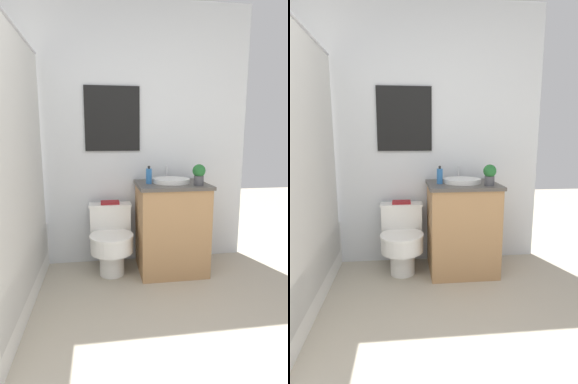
# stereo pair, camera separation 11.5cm
# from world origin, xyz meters

# --- Properties ---
(wall_back) EXTENTS (3.12, 0.07, 2.50)m
(wall_back) POSITION_xyz_m (0.00, 2.20, 1.25)
(wall_back) COLOR silver
(wall_back) RESTS_ON ground_plane
(toilet) EXTENTS (0.40, 0.52, 0.63)m
(toilet) POSITION_xyz_m (0.17, 1.91, 0.33)
(toilet) COLOR white
(toilet) RESTS_ON ground_plane
(vanity) EXTENTS (0.64, 0.56, 0.84)m
(vanity) POSITION_xyz_m (0.74, 1.89, 0.42)
(vanity) COLOR #AD7F51
(vanity) RESTS_ON ground_plane
(sink) EXTENTS (0.34, 0.38, 0.13)m
(sink) POSITION_xyz_m (0.74, 1.91, 0.86)
(sink) COLOR white
(sink) RESTS_ON vanity
(soap_bottle) EXTENTS (0.05, 0.05, 0.16)m
(soap_bottle) POSITION_xyz_m (0.52, 1.88, 0.91)
(soap_bottle) COLOR #2D6BB2
(soap_bottle) RESTS_ON vanity
(potted_plant) EXTENTS (0.11, 0.11, 0.18)m
(potted_plant) POSITION_xyz_m (0.94, 1.73, 0.94)
(potted_plant) COLOR #4C4C51
(potted_plant) RESTS_ON vanity
(book_on_tank) EXTENTS (0.17, 0.12, 0.02)m
(book_on_tank) POSITION_xyz_m (0.17, 2.05, 0.64)
(book_on_tank) COLOR maroon
(book_on_tank) RESTS_ON toilet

